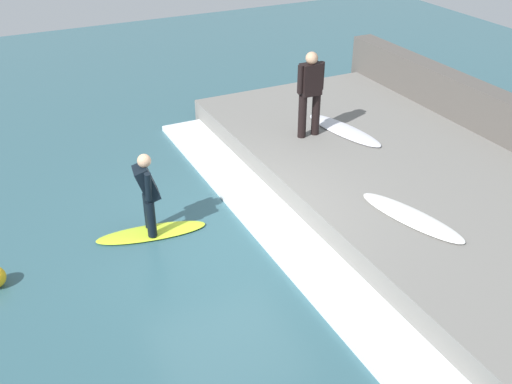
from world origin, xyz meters
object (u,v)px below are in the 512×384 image
object	(u,v)px
surfboard_riding	(152,232)
surfboard_spare	(411,217)
surfer_riding	(147,190)
surfboard_waiting_near	(344,130)
surfer_waiting_near	(310,90)

from	to	relation	value
surfboard_riding	surfboard_spare	xyz separation A→B (m)	(3.55, -2.07, 0.49)
surfer_riding	surfboard_waiting_near	xyz separation A→B (m)	(4.42, 1.14, -0.31)
surfboard_riding	surfboard_spare	size ratio (longest dim) A/B	0.94
surfer_riding	surfboard_riding	bearing A→B (deg)	0.00
surfboard_waiting_near	surfer_waiting_near	bearing A→B (deg)	168.36
surfboard_waiting_near	surfboard_spare	distance (m)	3.32
surfer_waiting_near	surfboard_waiting_near	bearing A→B (deg)	-11.64
surfboard_spare	surfboard_waiting_near	bearing A→B (deg)	74.79
surfer_waiting_near	surfboard_waiting_near	world-z (taller)	surfer_waiting_near
surfer_riding	surfer_waiting_near	world-z (taller)	surfer_waiting_near
surfboard_riding	surfer_riding	distance (m)	0.80
surfboard_riding	surfboard_waiting_near	size ratio (longest dim) A/B	0.90
surfer_riding	surfer_waiting_near	size ratio (longest dim) A/B	0.82
surfer_riding	surfboard_spare	xyz separation A→B (m)	(3.55, -2.07, -0.31)
surfboard_spare	surfboard_riding	bearing A→B (deg)	149.78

